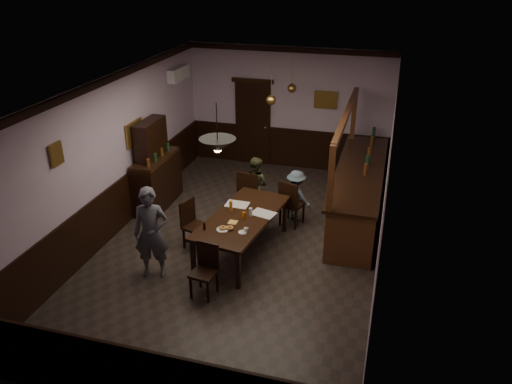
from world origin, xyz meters
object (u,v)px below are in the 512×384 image
(dining_table, at_px, (242,219))
(pendant_iron, at_px, (218,146))
(soda_can, at_px, (244,215))
(coffee_cup, at_px, (246,230))
(sideboard, at_px, (156,173))
(bar_counter, at_px, (359,191))
(person_seated_left, at_px, (255,185))
(chair_far_left, at_px, (250,192))
(person_seated_right, at_px, (296,196))
(chair_side, at_px, (192,222))
(pendant_brass_mid, at_px, (271,100))
(chair_near, at_px, (206,267))
(pendant_brass_far, at_px, (292,88))
(chair_far_right, at_px, (290,202))
(person_standing, at_px, (151,233))

(dining_table, height_order, pendant_iron, pendant_iron)
(soda_can, bearing_deg, coffee_cup, -68.90)
(sideboard, height_order, bar_counter, bar_counter)
(person_seated_left, relative_size, sideboard, 0.65)
(chair_far_left, xyz_separation_m, person_seated_right, (0.93, 0.15, -0.03))
(chair_side, height_order, coffee_cup, chair_side)
(pendant_brass_mid, bearing_deg, chair_near, -93.22)
(coffee_cup, height_order, soda_can, soda_can)
(pendant_brass_far, bearing_deg, bar_counter, -34.51)
(soda_can, distance_m, pendant_brass_far, 3.54)
(chair_far_right, bearing_deg, sideboard, 14.28)
(dining_table, height_order, soda_can, soda_can)
(chair_far_left, bearing_deg, chair_near, 97.63)
(bar_counter, bearing_deg, chair_near, -122.45)
(chair_side, xyz_separation_m, pendant_iron, (0.82, -0.74, 1.84))
(chair_side, distance_m, pendant_brass_far, 3.81)
(chair_side, bearing_deg, chair_near, -132.13)
(bar_counter, bearing_deg, pendant_iron, -126.02)
(chair_side, height_order, bar_counter, bar_counter)
(dining_table, bearing_deg, person_seated_left, 97.53)
(person_seated_left, xyz_separation_m, pendant_brass_mid, (0.20, 0.47, 1.69))
(person_standing, xyz_separation_m, pendant_brass_mid, (1.21, 3.14, 1.49))
(chair_far_left, xyz_separation_m, bar_counter, (2.13, 0.64, -0.00))
(coffee_cup, bearing_deg, chair_near, -111.00)
(person_seated_left, xyz_separation_m, bar_counter, (2.09, 0.36, -0.04))
(chair_near, bearing_deg, chair_far_right, 79.16)
(dining_table, height_order, person_seated_left, person_seated_left)
(dining_table, distance_m, bar_counter, 2.72)
(chair_far_right, xyz_separation_m, person_standing, (-1.85, -2.27, 0.27))
(person_seated_left, height_order, pendant_brass_far, pendant_brass_far)
(person_standing, distance_m, pendant_brass_far, 4.68)
(person_seated_left, distance_m, person_seated_right, 0.90)
(chair_side, bearing_deg, chair_far_right, -34.24)
(soda_can, height_order, bar_counter, bar_counter)
(dining_table, relative_size, pendant_brass_mid, 2.87)
(soda_can, relative_size, pendant_iron, 0.16)
(dining_table, distance_m, pendant_brass_far, 3.52)
(person_standing, relative_size, bar_counter, 0.40)
(bar_counter, bearing_deg, sideboard, -171.27)
(dining_table, distance_m, person_standing, 1.64)
(person_standing, bearing_deg, dining_table, 26.36)
(chair_far_right, height_order, pendant_iron, pendant_iron)
(person_standing, bearing_deg, person_seated_right, 38.21)
(pendant_iron, bearing_deg, chair_near, -98.83)
(chair_far_right, bearing_deg, pendant_brass_far, -60.55)
(chair_near, distance_m, pendant_iron, 1.93)
(bar_counter, bearing_deg, soda_can, -131.65)
(soda_can, xyz_separation_m, pendant_brass_mid, (-0.07, 2.15, 1.49))
(bar_counter, distance_m, pendant_iron, 3.84)
(chair_far_left, height_order, person_seated_left, person_seated_left)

